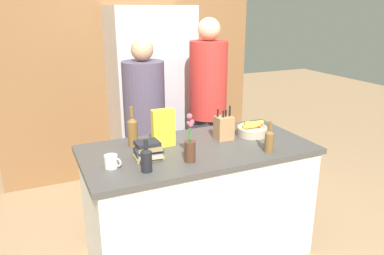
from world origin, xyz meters
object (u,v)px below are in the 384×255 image
(knife_block, at_px, (224,128))
(book_stack, at_px, (148,150))
(flower_vase, at_px, (190,145))
(person_in_blue, at_px, (208,102))
(fruit_bowl, at_px, (252,130))
(coffee_mug, at_px, (111,162))
(bottle_vinegar, at_px, (146,159))
(cereal_box, at_px, (163,128))
(person_at_sink, at_px, (145,121))
(bottle_oil, at_px, (269,140))
(refrigerator, at_px, (151,98))
(bottle_wine, at_px, (133,130))

(knife_block, bearing_deg, book_stack, -168.39)
(flower_vase, bearing_deg, person_in_blue, 57.59)
(fruit_bowl, height_order, coffee_mug, fruit_bowl)
(knife_block, height_order, bottle_vinegar, knife_block)
(coffee_mug, bearing_deg, cereal_box, 28.13)
(bottle_vinegar, distance_m, person_at_sink, 1.04)
(bottle_vinegar, distance_m, person_in_blue, 1.38)
(bottle_oil, bearing_deg, bottle_vinegar, 177.77)
(book_stack, bearing_deg, refrigerator, 70.85)
(flower_vase, bearing_deg, fruit_bowl, 23.16)
(bottle_wine, xyz_separation_m, person_at_sink, (0.25, 0.52, -0.10))
(person_in_blue, bearing_deg, cereal_box, -163.99)
(flower_vase, distance_m, bottle_oil, 0.58)
(fruit_bowl, distance_m, bottle_oil, 0.37)
(refrigerator, distance_m, book_stack, 1.55)
(person_in_blue, bearing_deg, coffee_mug, -169.16)
(refrigerator, height_order, book_stack, refrigerator)
(flower_vase, relative_size, bottle_oil, 1.50)
(coffee_mug, bearing_deg, knife_block, 11.35)
(knife_block, xyz_separation_m, coffee_mug, (-0.91, -0.18, -0.05))
(flower_vase, height_order, book_stack, flower_vase)
(person_at_sink, bearing_deg, person_in_blue, 18.06)
(bottle_wine, bearing_deg, person_at_sink, 64.00)
(book_stack, xyz_separation_m, person_at_sink, (0.23, 0.80, -0.04))
(refrigerator, distance_m, bottle_wine, 1.29)
(knife_block, height_order, cereal_box, cereal_box)
(bottle_wine, distance_m, person_in_blue, 1.04)
(flower_vase, relative_size, person_in_blue, 0.19)
(coffee_mug, distance_m, person_in_blue, 1.42)
(person_in_blue, bearing_deg, fruit_bowl, -113.78)
(cereal_box, xyz_separation_m, bottle_oil, (0.64, -0.41, -0.05))
(cereal_box, distance_m, person_in_blue, 0.94)
(bottle_oil, bearing_deg, person_at_sink, 119.74)
(refrigerator, bearing_deg, coffee_mug, -116.97)
(knife_block, xyz_separation_m, book_stack, (-0.65, -0.13, -0.03))
(coffee_mug, distance_m, book_stack, 0.27)
(fruit_bowl, relative_size, person_at_sink, 0.15)
(coffee_mug, bearing_deg, bottle_vinegar, -37.54)
(bottle_vinegar, bearing_deg, knife_block, 24.23)
(cereal_box, bearing_deg, person_in_blue, 43.13)
(flower_vase, distance_m, person_in_blue, 1.17)
(bottle_vinegar, bearing_deg, fruit_bowl, 18.03)
(bottle_wine, relative_size, person_in_blue, 0.17)
(book_stack, xyz_separation_m, person_in_blue, (0.86, 0.83, 0.06))
(bottle_vinegar, relative_size, person_in_blue, 0.12)
(fruit_bowl, bearing_deg, bottle_oil, -104.00)
(fruit_bowl, height_order, knife_block, knife_block)
(person_in_blue, bearing_deg, knife_block, -134.07)
(bottle_vinegar, relative_size, person_at_sink, 0.13)
(cereal_box, relative_size, bottle_wine, 0.94)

